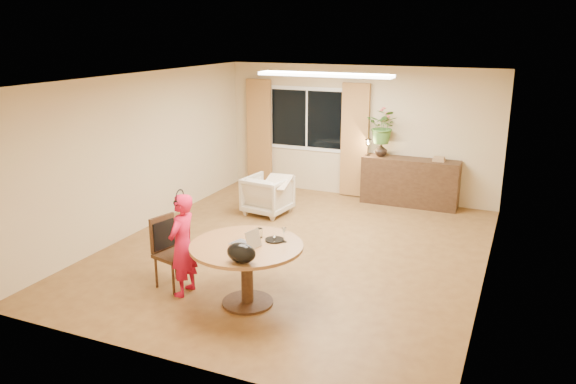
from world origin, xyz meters
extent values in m
plane|color=brown|center=(0.00, 0.00, 0.00)|extent=(6.50, 6.50, 0.00)
plane|color=white|center=(0.00, 0.00, 2.60)|extent=(6.50, 6.50, 0.00)
plane|color=tan|center=(0.00, 3.25, 1.30)|extent=(5.50, 0.00, 5.50)
plane|color=tan|center=(-2.75, 0.00, 1.30)|extent=(0.00, 6.50, 6.50)
plane|color=tan|center=(2.75, 0.00, 1.30)|extent=(0.00, 6.50, 6.50)
cube|color=white|center=(-1.10, 3.23, 1.50)|extent=(1.70, 0.02, 1.30)
cube|color=black|center=(-1.10, 3.22, 1.50)|extent=(1.55, 0.01, 1.15)
cube|color=white|center=(-1.10, 3.22, 1.50)|extent=(0.04, 0.01, 1.15)
cube|color=olive|center=(-2.15, 3.15, 1.15)|extent=(0.55, 0.08, 2.25)
cube|color=olive|center=(-0.05, 3.15, 1.15)|extent=(0.55, 0.08, 2.25)
cube|color=white|center=(0.00, 1.20, 2.57)|extent=(2.20, 0.35, 0.05)
cylinder|color=brown|center=(0.13, -1.83, 0.76)|extent=(1.37, 1.37, 0.04)
cylinder|color=black|center=(0.13, -1.83, 0.37)|extent=(0.15, 0.15, 0.74)
cylinder|color=black|center=(0.13, -1.83, 0.02)|extent=(0.63, 0.63, 0.03)
imported|color=#B7200E|center=(-0.74, -1.89, 0.66)|extent=(0.50, 0.34, 1.33)
imported|color=#C5B09C|center=(-1.16, 1.48, 0.35)|extent=(0.84, 0.86, 0.70)
cube|color=black|center=(1.11, 3.01, 0.46)|extent=(1.82, 0.45, 0.91)
imported|color=black|center=(0.52, 3.01, 1.04)|extent=(0.26, 0.26, 0.25)
imported|color=#376726|center=(0.55, 3.01, 1.49)|extent=(0.65, 0.58, 0.66)
camera|label=1|loc=(3.09, -7.39, 3.27)|focal=35.00mm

